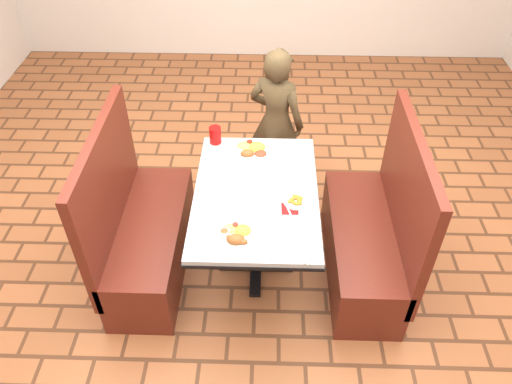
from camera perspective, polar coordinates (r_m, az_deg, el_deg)
room at (r=2.61m, az=0.00°, el=19.52°), size 7.00×7.04×2.82m
dining_table at (r=3.29m, az=0.00°, el=-1.25°), size 0.81×1.21×0.75m
booth_bench_left at (r=3.62m, az=-12.76°, el=-4.74°), size 0.47×1.20×1.17m
booth_bench_right at (r=3.59m, az=12.89°, el=-5.29°), size 0.47×1.20×1.17m
diner_person at (r=4.07m, az=2.33°, el=7.93°), size 0.55×0.47×1.28m
near_dinner_plate at (r=2.92m, az=-2.19°, el=-4.73°), size 0.25×0.25×0.08m
far_dinner_plate at (r=3.55m, az=-0.42°, el=4.99°), size 0.30×0.30×0.08m
plantain_plate at (r=3.16m, az=4.60°, el=-1.03°), size 0.16×0.16×0.02m
maroon_napkin at (r=3.11m, az=3.89°, el=-1.93°), size 0.11×0.11×0.00m
spoon_utensil at (r=3.10m, az=3.71°, el=-2.03°), size 0.05×0.13×0.00m
red_tumbler at (r=3.63m, az=-4.68°, el=6.51°), size 0.08×0.08×0.13m
paper_napkin at (r=2.87m, az=4.96°, el=-6.72°), size 0.22×0.21×0.01m
knife_utensil at (r=3.00m, az=-1.74°, el=-3.75°), size 0.04×0.18×0.00m
fork_utensil at (r=2.97m, az=-2.09°, el=-4.35°), size 0.03×0.13×0.00m
lettuce_shreds at (r=3.27m, az=0.73°, el=0.69°), size 0.28×0.32×0.00m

